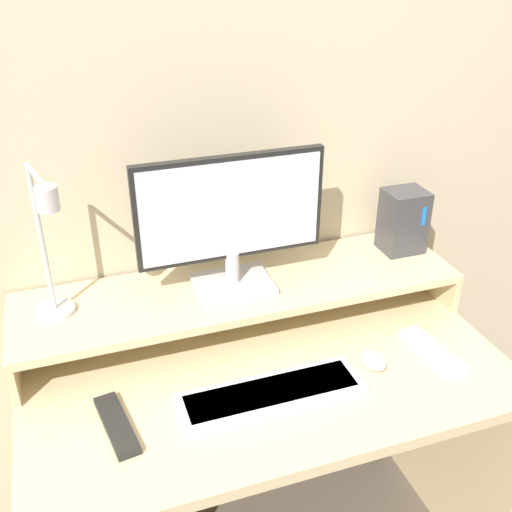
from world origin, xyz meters
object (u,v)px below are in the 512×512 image
at_px(router_dock, 403,221).
at_px(mouse, 373,360).
at_px(desk_lamp, 49,251).
at_px(keyboard, 271,393).
at_px(monitor, 231,220).
at_px(remote_secondary, 433,351).
at_px(remote_control, 117,425).

distance_m(router_dock, mouse, 0.45).
xyz_separation_m(desk_lamp, keyboard, (0.43, -0.27, -0.31)).
bearing_deg(monitor, desk_lamp, -175.89).
height_order(router_dock, keyboard, router_dock).
xyz_separation_m(router_dock, keyboard, (-0.52, -0.34, -0.20)).
bearing_deg(monitor, mouse, -45.05).
distance_m(router_dock, remote_secondary, 0.39).
relative_size(monitor, router_dock, 2.60).
relative_size(router_dock, remote_control, 0.92).
height_order(monitor, keyboard, monitor).
xyz_separation_m(router_dock, remote_control, (-0.87, -0.32, -0.20)).
distance_m(router_dock, keyboard, 0.65).
relative_size(router_dock, keyboard, 0.42).
xyz_separation_m(monitor, keyboard, (-0.00, -0.30, -0.30)).
bearing_deg(desk_lamp, mouse, -19.09).
xyz_separation_m(desk_lamp, mouse, (0.70, -0.24, -0.30)).
distance_m(keyboard, mouse, 0.28).
bearing_deg(remote_secondary, monitor, 147.06).
distance_m(mouse, remote_control, 0.62).
bearing_deg(mouse, remote_secondary, -3.45).
relative_size(desk_lamp, mouse, 4.70).
height_order(keyboard, mouse, mouse).
height_order(monitor, remote_secondary, monitor).
bearing_deg(remote_control, remote_secondary, -0.16).
relative_size(remote_control, remote_secondary, 0.96).
distance_m(monitor, remote_secondary, 0.61).
bearing_deg(remote_secondary, remote_control, 179.84).
xyz_separation_m(keyboard, remote_secondary, (0.44, 0.01, -0.00)).
bearing_deg(remote_control, router_dock, 20.33).
height_order(monitor, desk_lamp, desk_lamp).
distance_m(desk_lamp, remote_secondary, 0.96).
bearing_deg(remote_control, monitor, 38.97).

